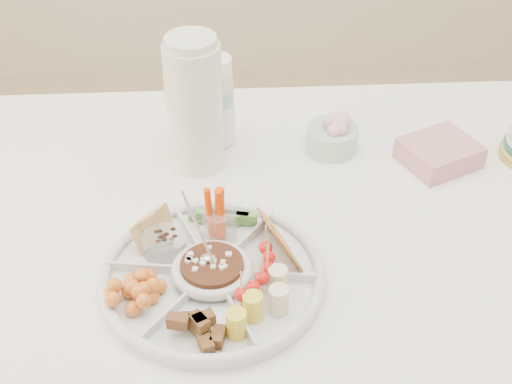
{
  "coord_description": "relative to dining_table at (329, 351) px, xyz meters",
  "views": [
    {
      "loc": [
        -0.22,
        -1.01,
        1.64
      ],
      "look_at": [
        -0.17,
        -0.04,
        0.87
      ],
      "focal_mm": 50.0,
      "sensor_mm": 36.0,
      "label": 1
    }
  ],
  "objects": [
    {
      "name": "dining_table",
      "position": [
        0.0,
        0.0,
        0.0
      ],
      "size": [
        1.52,
        1.02,
        0.76
      ],
      "primitive_type": "cube",
      "color": "white",
      "rests_on": "floor"
    },
    {
      "name": "party_tray",
      "position": [
        -0.25,
        -0.14,
        0.4
      ],
      "size": [
        0.43,
        0.43,
        0.04
      ],
      "primitive_type": "cylinder",
      "rotation": [
        0.0,
        0.0,
        -0.15
      ],
      "color": "silver",
      "rests_on": "dining_table"
    },
    {
      "name": "bean_dip",
      "position": [
        -0.25,
        -0.14,
        0.41
      ],
      "size": [
        0.12,
        0.12,
        0.04
      ],
      "primitive_type": "cylinder",
      "rotation": [
        0.0,
        0.0,
        -0.15
      ],
      "color": "#4B2F1B",
      "rests_on": "party_tray"
    },
    {
      "name": "tortillas",
      "position": [
        -0.12,
        -0.1,
        0.42
      ],
      "size": [
        0.12,
        0.12,
        0.06
      ],
      "primitive_type": null,
      "rotation": [
        0.0,
        0.0,
        -0.15
      ],
      "color": "#AA6231",
      "rests_on": "party_tray"
    },
    {
      "name": "carrot_cucumber",
      "position": [
        -0.23,
        -0.02,
        0.44
      ],
      "size": [
        0.14,
        0.14,
        0.11
      ],
      "primitive_type": null,
      "rotation": [
        0.0,
        0.0,
        -0.15
      ],
      "color": "#FF4300",
      "rests_on": "party_tray"
    },
    {
      "name": "pita_raisins",
      "position": [
        -0.35,
        -0.06,
        0.42
      ],
      "size": [
        0.12,
        0.12,
        0.06
      ],
      "primitive_type": null,
      "rotation": [
        0.0,
        0.0,
        -0.15
      ],
      "color": "#E2A865",
      "rests_on": "party_tray"
    },
    {
      "name": "cherries",
      "position": [
        -0.37,
        -0.19,
        0.42
      ],
      "size": [
        0.13,
        0.13,
        0.05
      ],
      "primitive_type": null,
      "rotation": [
        0.0,
        0.0,
        -0.15
      ],
      "color": "orange",
      "rests_on": "party_tray"
    },
    {
      "name": "granola_chunks",
      "position": [
        -0.26,
        -0.27,
        0.42
      ],
      "size": [
        0.1,
        0.1,
        0.04
      ],
      "primitive_type": null,
      "rotation": [
        0.0,
        0.0,
        -0.15
      ],
      "color": "#4D3518",
      "rests_on": "party_tray"
    },
    {
      "name": "banana_tomato",
      "position": [
        -0.14,
        -0.22,
        0.44
      ],
      "size": [
        0.12,
        0.12,
        0.09
      ],
      "primitive_type": null,
      "rotation": [
        0.0,
        0.0,
        -0.15
      ],
      "color": "#F9F18C",
      "rests_on": "party_tray"
    },
    {
      "name": "cup_stack",
      "position": [
        -0.23,
        0.29,
        0.48
      ],
      "size": [
        0.09,
        0.09,
        0.2
      ],
      "primitive_type": "cylinder",
      "rotation": [
        0.0,
        0.0,
        -0.28
      ],
      "color": "silver",
      "rests_on": "dining_table"
    },
    {
      "name": "thermos",
      "position": [
        -0.27,
        0.21,
        0.53
      ],
      "size": [
        0.14,
        0.14,
        0.29
      ],
      "primitive_type": "cylinder",
      "rotation": [
        0.0,
        0.0,
        -0.32
      ],
      "color": "silver",
      "rests_on": "dining_table"
    },
    {
      "name": "flower_bowl",
      "position": [
        0.01,
        0.24,
        0.42
      ],
      "size": [
        0.13,
        0.13,
        0.08
      ],
      "primitive_type": "cylinder",
      "rotation": [
        0.0,
        0.0,
        0.25
      ],
      "color": "#8FCDAE",
      "rests_on": "dining_table"
    },
    {
      "name": "napkin_stack",
      "position": [
        0.23,
        0.18,
        0.4
      ],
      "size": [
        0.18,
        0.17,
        0.05
      ],
      "primitive_type": "cube",
      "rotation": [
        0.0,
        0.0,
        0.43
      ],
      "color": "#CF838A",
      "rests_on": "dining_table"
    }
  ]
}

